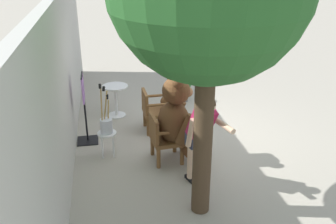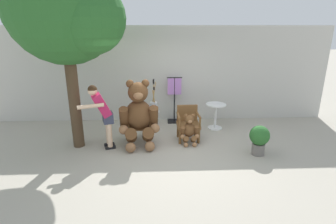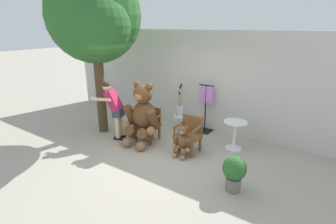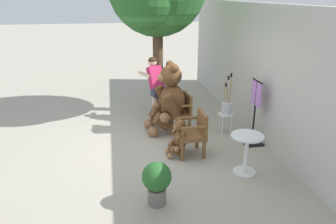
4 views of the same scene
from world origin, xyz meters
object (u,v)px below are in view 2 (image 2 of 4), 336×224
object	(u,v)px
round_side_table	(215,113)
patio_tree	(68,10)
white_stool	(154,115)
wooden_chair_right	(188,122)
clothing_display_stand	(174,99)
person_visitor	(102,111)
potted_plant	(259,138)
wooden_chair_left	(139,123)
teddy_bear_large	(139,114)
brush_bucket	(154,105)
teddy_bear_small	(189,129)

from	to	relation	value
round_side_table	patio_tree	world-z (taller)	patio_tree
white_stool	patio_tree	distance (m)	3.47
wooden_chair_right	clothing_display_stand	xyz separation A→B (m)	(-0.26, 1.34, 0.26)
white_stool	patio_tree	world-z (taller)	patio_tree
white_stool	person_visitor	bearing A→B (deg)	-129.07
person_visitor	clothing_display_stand	world-z (taller)	person_visitor
wooden_chair_right	potted_plant	bearing A→B (deg)	-32.05
wooden_chair_right	person_visitor	distance (m)	2.11
person_visitor	patio_tree	xyz separation A→B (m)	(-0.55, 0.09, 2.17)
wooden_chair_left	round_side_table	xyz separation A→B (m)	(2.08, 0.72, -0.01)
teddy_bear_large	potted_plant	xyz separation A→B (m)	(2.69, -0.66, -0.38)
round_side_table	person_visitor	bearing A→B (deg)	-158.01
teddy_bear_large	patio_tree	distance (m)	2.67
patio_tree	white_stool	bearing A→B (deg)	37.92
patio_tree	clothing_display_stand	distance (m)	3.71
round_side_table	potted_plant	bearing A→B (deg)	-69.28
teddy_bear_large	potted_plant	bearing A→B (deg)	-13.79
brush_bucket	potted_plant	size ratio (longest dim) A/B	1.35
teddy_bear_small	patio_tree	size ratio (longest dim) A/B	0.18
wooden_chair_right	clothing_display_stand	size ratio (longest dim) A/B	0.63
teddy_bear_small	person_visitor	size ratio (longest dim) A/B	0.50
white_stool	patio_tree	bearing A→B (deg)	-142.08
teddy_bear_large	white_stool	xyz separation A→B (m)	(0.33, 1.23, -0.42)
round_side_table	brush_bucket	bearing A→B (deg)	171.92
wooden_chair_left	teddy_bear_large	xyz separation A→B (m)	(0.01, -0.27, 0.32)
teddy_bear_large	clothing_display_stand	world-z (taller)	teddy_bear_large
clothing_display_stand	teddy_bear_small	bearing A→B (deg)	-80.93
teddy_bear_small	patio_tree	world-z (taller)	patio_tree
teddy_bear_small	white_stool	world-z (taller)	teddy_bear_small
wooden_chair_right	teddy_bear_small	xyz separation A→B (m)	(0.00, -0.28, -0.09)
teddy_bear_small	round_side_table	world-z (taller)	teddy_bear_small
wooden_chair_right	round_side_table	xyz separation A→B (m)	(0.86, 0.72, -0.01)
wooden_chair_left	patio_tree	distance (m)	2.96
wooden_chair_left	person_visitor	size ratio (longest dim) A/B	0.56
teddy_bear_large	person_visitor	distance (m)	0.84
wooden_chair_left	teddy_bear_small	size ratio (longest dim) A/B	1.13
teddy_bear_small	potted_plant	distance (m)	1.61
teddy_bear_small	patio_tree	distance (m)	3.73
wooden_chair_left	potted_plant	world-z (taller)	wooden_chair_left
teddy_bear_small	person_visitor	xyz separation A→B (m)	(-2.02, -0.16, 0.54)
teddy_bear_large	clothing_display_stand	bearing A→B (deg)	59.36
wooden_chair_left	round_side_table	size ratio (longest dim) A/B	1.19
brush_bucket	round_side_table	world-z (taller)	brush_bucket
teddy_bear_small	white_stool	size ratio (longest dim) A/B	1.65
round_side_table	potted_plant	xyz separation A→B (m)	(0.62, -1.65, -0.05)
potted_plant	teddy_bear_small	bearing A→B (deg)	156.44
wooden_chair_right	person_visitor	world-z (taller)	person_visitor
wooden_chair_right	brush_bucket	xyz separation A→B (m)	(-0.87, 0.96, 0.17)
wooden_chair_left	white_stool	size ratio (longest dim) A/B	1.87
round_side_table	clothing_display_stand	size ratio (longest dim) A/B	0.53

